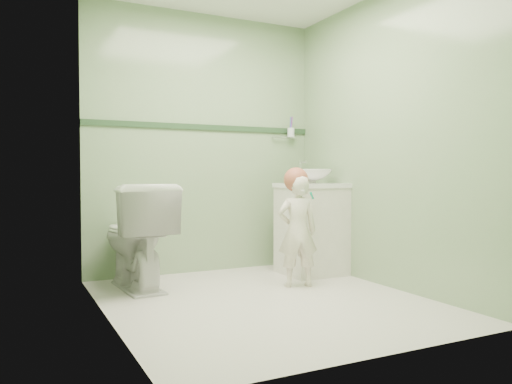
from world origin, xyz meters
TOP-DOWN VIEW (x-y plane):
  - ground at (0.00, 0.00)m, footprint 2.50×2.50m
  - room_shell at (0.00, 0.00)m, footprint 2.50×2.54m
  - trim_stripe at (0.00, 1.24)m, footprint 2.20×0.02m
  - vanity at (0.84, 0.70)m, footprint 0.52×0.50m
  - counter at (0.84, 0.70)m, footprint 0.54×0.52m
  - basin at (0.84, 0.70)m, footprint 0.37×0.37m
  - faucet at (0.84, 0.89)m, footprint 0.03×0.13m
  - cup_holder at (0.89, 1.18)m, footprint 0.26×0.07m
  - toilet at (-0.74, 0.80)m, footprint 0.53×0.85m
  - toddler at (0.45, 0.30)m, footprint 0.37×0.30m
  - hair_cap at (0.45, 0.33)m, footprint 0.20×0.20m
  - teal_toothbrush at (0.49, 0.16)m, footprint 0.11×0.14m

SIDE VIEW (x-z plane):
  - ground at x=0.00m, z-range 0.00..0.00m
  - vanity at x=0.84m, z-range 0.00..0.80m
  - toilet at x=-0.74m, z-range 0.00..0.84m
  - toddler at x=0.45m, z-range 0.00..0.90m
  - teal_toothbrush at x=0.49m, z-range 0.71..0.79m
  - counter at x=0.84m, z-range 0.79..0.83m
  - hair_cap at x=0.45m, z-range 0.77..0.97m
  - basin at x=0.84m, z-range 0.83..0.96m
  - faucet at x=0.84m, z-range 0.88..1.06m
  - room_shell at x=0.00m, z-range 0.00..2.40m
  - cup_holder at x=0.89m, z-range 1.22..1.44m
  - trim_stripe at x=0.00m, z-range 1.33..1.38m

